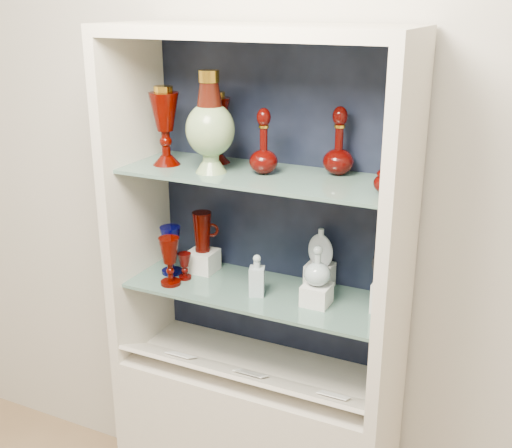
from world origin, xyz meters
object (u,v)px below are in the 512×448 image
at_px(lidded_bowl, 388,179).
at_px(ruby_pitcher, 202,232).
at_px(flat_flask, 321,246).
at_px(pedestal_lamp_left, 165,126).
at_px(pedestal_lamp_right, 217,128).
at_px(enamel_urn, 210,122).
at_px(ruby_decanter_b, 339,139).
at_px(cameo_medallion, 387,266).
at_px(ruby_goblet_small, 185,266).
at_px(ruby_goblet_tall, 170,261).
at_px(clear_square_bottle, 257,275).
at_px(cobalt_goblet, 171,250).
at_px(ruby_decanter_a, 264,137).
at_px(clear_round_decanter, 317,267).

bearing_deg(lidded_bowl, ruby_pitcher, 170.90).
bearing_deg(flat_flask, pedestal_lamp_left, -154.76).
relative_size(pedestal_lamp_right, enamel_urn, 0.74).
distance_m(ruby_decanter_b, cameo_medallion, 0.43).
xyz_separation_m(ruby_goblet_small, flat_flask, (0.47, 0.14, 0.11)).
distance_m(pedestal_lamp_left, cameo_medallion, 0.87).
xyz_separation_m(ruby_goblet_tall, clear_square_bottle, (0.31, 0.05, -0.01)).
bearing_deg(pedestal_lamp_left, cobalt_goblet, 122.62).
xyz_separation_m(pedestal_lamp_right, ruby_goblet_small, (-0.09, -0.10, -0.49)).
xyz_separation_m(pedestal_lamp_right, enamel_urn, (0.04, -0.12, 0.04)).
bearing_deg(ruby_decanter_a, cameo_medallion, 3.34).
xyz_separation_m(ruby_goblet_tall, clear_round_decanter, (0.52, 0.07, 0.05)).
relative_size(pedestal_lamp_right, ruby_decanter_a, 1.02).
bearing_deg(lidded_bowl, clear_square_bottle, 178.73).
bearing_deg(ruby_decanter_b, cameo_medallion, -19.13).
height_order(ruby_goblet_tall, flat_flask, flat_flask).
bearing_deg(ruby_goblet_small, flat_flask, 16.21).
relative_size(clear_square_bottle, cameo_medallion, 1.24).
relative_size(ruby_decanter_b, clear_square_bottle, 1.59).
xyz_separation_m(pedestal_lamp_right, ruby_decanter_b, (0.43, 0.03, -0.00)).
height_order(pedestal_lamp_right, flat_flask, pedestal_lamp_right).
xyz_separation_m(cobalt_goblet, ruby_goblet_tall, (0.05, -0.09, -0.00)).
relative_size(ruby_decanter_b, cameo_medallion, 1.97).
xyz_separation_m(ruby_decanter_a, ruby_goblet_tall, (-0.32, -0.10, -0.45)).
relative_size(ruby_decanter_b, clear_round_decanter, 1.78).
distance_m(cobalt_goblet, ruby_goblet_small, 0.09).
bearing_deg(cameo_medallion, ruby_goblet_tall, 175.75).
bearing_deg(pedestal_lamp_left, flat_flask, 14.18).
distance_m(ruby_goblet_tall, clear_round_decanter, 0.53).
distance_m(pedestal_lamp_right, ruby_goblet_small, 0.51).
height_order(pedestal_lamp_right, ruby_pitcher, pedestal_lamp_right).
xyz_separation_m(enamel_urn, ruby_decanter_b, (0.39, 0.15, -0.05)).
bearing_deg(clear_round_decanter, pedestal_lamp_left, -179.21).
distance_m(enamel_urn, ruby_decanter_a, 0.18).
distance_m(ruby_decanter_b, lidded_bowl, 0.26).
relative_size(pedestal_lamp_right, cobalt_goblet, 1.36).
distance_m(cobalt_goblet, cameo_medallion, 0.80).
xyz_separation_m(pedestal_lamp_left, lidded_bowl, (0.78, -0.02, -0.09)).
height_order(lidded_bowl, ruby_goblet_small, lidded_bowl).
xyz_separation_m(ruby_decanter_a, cobalt_goblet, (-0.37, -0.01, -0.45)).
bearing_deg(ruby_goblet_tall, ruby_pitcher, 74.18).
bearing_deg(ruby_goblet_tall, flat_flask, 22.13).
bearing_deg(ruby_pitcher, flat_flask, -15.80).
relative_size(ruby_pitcher, flat_flask, 1.10).
distance_m(pedestal_lamp_left, ruby_goblet_tall, 0.47).
xyz_separation_m(ruby_goblet_small, clear_round_decanter, (0.50, 0.01, 0.09)).
distance_m(pedestal_lamp_left, pedestal_lamp_right, 0.18).
relative_size(pedestal_lamp_right, clear_round_decanter, 1.85).
bearing_deg(ruby_goblet_tall, clear_square_bottle, 9.64).
distance_m(ruby_decanter_b, clear_square_bottle, 0.53).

